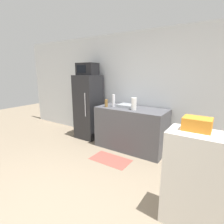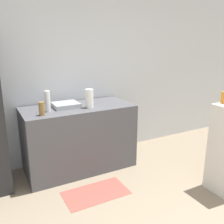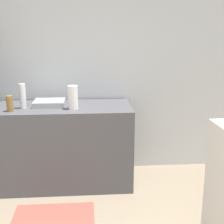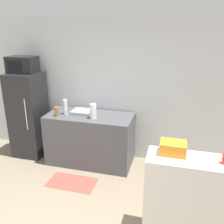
# 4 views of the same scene
# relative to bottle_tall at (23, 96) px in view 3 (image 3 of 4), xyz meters

# --- Properties ---
(wall_back) EXTENTS (8.00, 0.06, 2.60)m
(wall_back) POSITION_rel_bottle_tall_xyz_m (0.50, 0.47, 0.23)
(wall_back) COLOR silver
(wall_back) RESTS_ON ground_plane
(counter) EXTENTS (1.54, 0.72, 0.94)m
(counter) POSITION_rel_bottle_tall_xyz_m (0.43, 0.06, -0.61)
(counter) COLOR #4C4C51
(counter) RESTS_ON ground_plane
(sink_basin) EXTENTS (0.35, 0.32, 0.06)m
(sink_basin) POSITION_rel_bottle_tall_xyz_m (0.27, 0.11, -0.11)
(sink_basin) COLOR #9EA3A8
(sink_basin) RESTS_ON counter
(bottle_tall) EXTENTS (0.07, 0.07, 0.27)m
(bottle_tall) POSITION_rel_bottle_tall_xyz_m (0.00, 0.00, 0.00)
(bottle_tall) COLOR silver
(bottle_tall) RESTS_ON counter
(bottle_short) EXTENTS (0.07, 0.07, 0.17)m
(bottle_short) POSITION_rel_bottle_tall_xyz_m (-0.11, -0.13, -0.05)
(bottle_short) COLOR olive
(bottle_short) RESTS_ON counter
(paper_towel_roll) EXTENTS (0.11, 0.11, 0.26)m
(paper_towel_roll) POSITION_rel_bottle_tall_xyz_m (0.55, -0.07, -0.01)
(paper_towel_roll) COLOR white
(paper_towel_roll) RESTS_ON counter
(kitchen_rug) EXTENTS (0.79, 0.44, 0.01)m
(kitchen_rug) POSITION_rel_bottle_tall_xyz_m (0.36, -0.66, -1.07)
(kitchen_rug) COLOR #99473D
(kitchen_rug) RESTS_ON ground_plane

